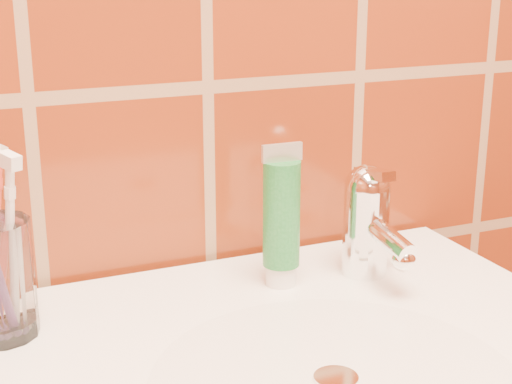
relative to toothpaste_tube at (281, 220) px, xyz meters
name	(u,v)px	position (x,y,z in m)	size (l,w,h in m)	color
toothpaste_tube	(281,220)	(0.00, 0.00, 0.00)	(0.04, 0.04, 0.15)	white
faucet	(368,217)	(0.09, -0.01, -0.01)	(0.05, 0.11, 0.12)	white
toothbrush_2	(10,246)	(-0.26, -0.01, 0.01)	(0.04, 0.04, 0.18)	white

